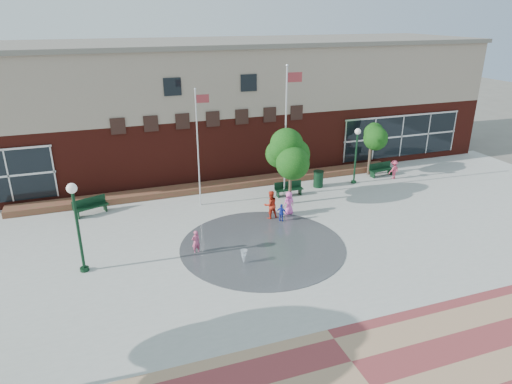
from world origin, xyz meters
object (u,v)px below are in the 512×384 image
object	(u,v)px
flagpole_left	(198,143)
flagpole_right	(286,126)
trash_can	(318,179)
child_splash	(196,242)
bench_left	(91,209)

from	to	relation	value
flagpole_left	flagpole_right	bearing A→B (deg)	0.44
trash_can	child_splash	xyz separation A→B (m)	(-9.82, -6.19, 0.03)
flagpole_right	bench_left	bearing A→B (deg)	-179.28
flagpole_left	child_splash	distance (m)	6.90
bench_left	trash_can	distance (m)	14.63
trash_can	flagpole_right	bearing A→B (deg)	-165.23
child_splash	flagpole_left	bearing A→B (deg)	-120.78
flagpole_right	bench_left	distance (m)	12.67
bench_left	trash_can	bearing A→B (deg)	-22.07
bench_left	child_splash	xyz separation A→B (m)	(4.81, -6.58, 0.28)
flagpole_right	trash_can	xyz separation A→B (m)	(2.76, 0.73, -4.05)
flagpole_left	child_splash	size ratio (longest dim) A/B	5.90
flagpole_left	trash_can	distance (m)	8.90
flagpole_left	flagpole_right	world-z (taller)	flagpole_right
trash_can	child_splash	distance (m)	11.61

